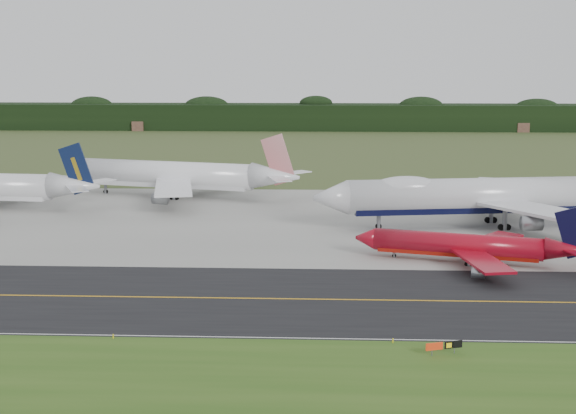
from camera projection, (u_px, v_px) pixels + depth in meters
The scene contains 13 objects.
ground at pixel (340, 291), 110.79m from camera, with size 600.00×600.00×0.00m, color #384821.
grass_verge at pixel (347, 394), 76.37m from camera, with size 400.00×30.00×0.01m, color #2D5318.
taxiway at pixel (340, 300), 106.85m from camera, with size 400.00×32.00×0.02m, color black.
apron at pixel (335, 220), 160.93m from camera, with size 400.00×78.00×0.01m, color gray.
taxiway_centreline at pixel (340, 299), 106.85m from camera, with size 400.00×0.40×0.00m, color orange.
taxiway_edge_line at pixel (343, 339), 91.61m from camera, with size 400.00×0.25×0.00m, color silver.
horizon_treeline at pixel (329, 118), 379.00m from camera, with size 700.00×25.00×12.00m.
jet_ba_747 at pixel (491, 196), 153.53m from camera, with size 70.94×58.14×17.87m.
jet_red_737 at pixel (470, 246), 125.92m from camera, with size 36.08×28.79×9.88m.
jet_star_tail at pixel (179, 175), 187.18m from camera, with size 58.86×48.27×15.70m.
taxiway_sign at pixel (444, 346), 86.55m from camera, with size 4.10×1.46×1.42m.
edge_marker_left at pixel (113, 336), 91.75m from camera, with size 0.16×0.16×0.50m, color yellow.
edge_marker_center at pixel (393, 341), 90.34m from camera, with size 0.16×0.16×0.50m, color yellow.
Camera 1 is at (-2.34, -107.19, 31.07)m, focal length 50.00 mm.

